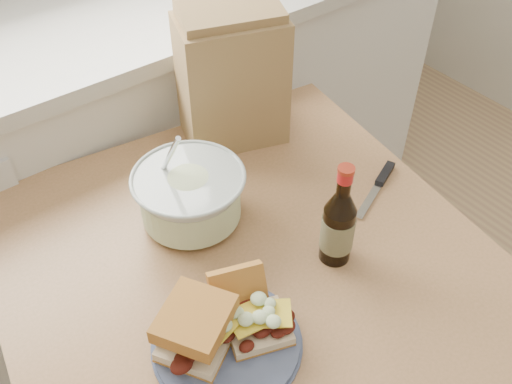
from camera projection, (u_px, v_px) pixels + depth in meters
cabinet_run at (81, 168)px, 1.74m from camera, size 2.50×0.64×0.94m
dining_table at (246, 293)px, 1.18m from camera, size 1.03×1.03×0.76m
plate at (227, 342)px, 0.96m from camera, size 0.25×0.25×0.02m
sandwich_left at (196, 328)px, 0.92m from camera, size 0.16×0.15×0.09m
sandwich_right at (251, 312)px, 0.96m from camera, size 0.13×0.17×0.09m
coleslaw_bowl at (190, 198)px, 1.15m from camera, size 0.23×0.23×0.23m
beer_bottle at (338, 226)px, 1.05m from camera, size 0.06×0.06×0.23m
knife at (381, 180)px, 1.26m from camera, size 0.19×0.09×0.01m
paper_bag at (232, 81)px, 1.29m from camera, size 0.27×0.22×0.30m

